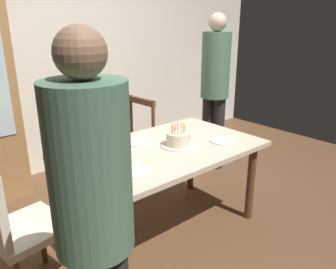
{
  "coord_description": "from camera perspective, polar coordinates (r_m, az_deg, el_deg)",
  "views": [
    {
      "loc": [
        -1.59,
        -1.9,
        1.71
      ],
      "look_at": [
        0.05,
        0.0,
        0.84
      ],
      "focal_mm": 35.73,
      "sensor_mm": 36.0,
      "label": 1
    }
  ],
  "objects": [
    {
      "name": "plate_near_guest",
      "position": [
        2.83,
        9.35,
        -1.05
      ],
      "size": [
        0.22,
        0.22,
        0.01
      ],
      "primitive_type": "cylinder",
      "color": "white",
      "rests_on": "dining_table"
    },
    {
      "name": "chair_upholstered",
      "position": [
        2.3,
        -25.15,
        -13.69
      ],
      "size": [
        0.5,
        0.5,
        0.95
      ],
      "color": "beige",
      "rests_on": "ground"
    },
    {
      "name": "ground",
      "position": [
        3.01,
        -0.75,
        -15.56
      ],
      "size": [
        6.4,
        6.4,
        0.0
      ],
      "primitive_type": "plane",
      "color": "brown"
    },
    {
      "name": "person_guest",
      "position": [
        3.87,
        8.01,
        8.63
      ],
      "size": [
        0.32,
        0.32,
        1.78
      ],
      "color": "#262328",
      "rests_on": "ground"
    },
    {
      "name": "fork_far_side",
      "position": [
        2.68,
        -7.44,
        -2.25
      ],
      "size": [
        0.18,
        0.03,
        0.01
      ],
      "primitive_type": "cube",
      "rotation": [
        0.0,
        0.0,
        0.11
      ],
      "color": "silver",
      "rests_on": "dining_table"
    },
    {
      "name": "back_wall",
      "position": [
        4.1,
        -18.16,
        12.35
      ],
      "size": [
        6.4,
        0.1,
        2.6
      ],
      "primitive_type": "cube",
      "color": "silver",
      "rests_on": "ground"
    },
    {
      "name": "birthday_cake",
      "position": [
        2.68,
        1.75,
        -0.89
      ],
      "size": [
        0.28,
        0.28,
        0.18
      ],
      "color": "silver",
      "rests_on": "dining_table"
    },
    {
      "name": "plate_far_side",
      "position": [
        2.77,
        -4.92,
        -1.31
      ],
      "size": [
        0.22,
        0.22,
        0.01
      ],
      "primitive_type": "cylinder",
      "color": "white",
      "rests_on": "dining_table"
    },
    {
      "name": "dining_table",
      "position": [
        2.7,
        -0.81,
        -4.03
      ],
      "size": [
        1.58,
        0.95,
        0.74
      ],
      "color": "beige",
      "rests_on": "ground"
    },
    {
      "name": "chair_spindle_back",
      "position": [
        3.48,
        -6.53,
        -2.16
      ],
      "size": [
        0.46,
        0.46,
        0.95
      ],
      "color": "tan",
      "rests_on": "ground"
    },
    {
      "name": "person_celebrant",
      "position": [
        1.41,
        -12.58,
        -13.1
      ],
      "size": [
        0.32,
        0.32,
        1.7
      ],
      "color": "#262328",
      "rests_on": "ground"
    },
    {
      "name": "fork_near_celebrant",
      "position": [
        2.18,
        -9.16,
        -7.43
      ],
      "size": [
        0.18,
        0.02,
        0.01
      ],
      "primitive_type": "cube",
      "rotation": [
        0.0,
        0.0,
        0.01
      ],
      "color": "silver",
      "rests_on": "dining_table"
    },
    {
      "name": "plate_near_celebrant",
      "position": [
        2.26,
        -5.76,
        -6.2
      ],
      "size": [
        0.22,
        0.22,
        0.01
      ],
      "primitive_type": "cylinder",
      "color": "white",
      "rests_on": "dining_table"
    }
  ]
}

